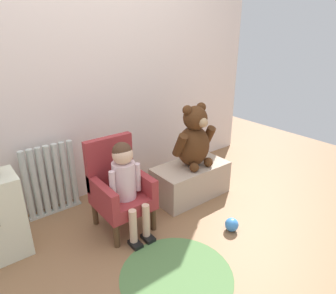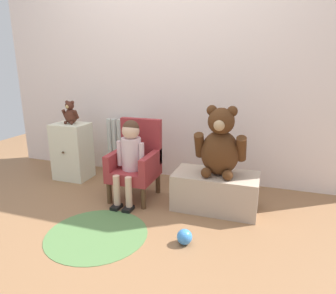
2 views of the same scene
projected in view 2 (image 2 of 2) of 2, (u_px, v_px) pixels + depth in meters
The scene contains 11 objects.
ground_plane at pixel (120, 225), 2.27m from camera, with size 6.00×6.00×0.00m, color #875F3F.
back_wall at pixel (168, 61), 2.99m from camera, with size 3.80×0.05×2.40m, color silver.
radiator at pixel (125, 147), 3.26m from camera, with size 0.43×0.05×0.60m.
small_dresser at pixel (72, 151), 3.13m from camera, with size 0.35×0.30×0.59m.
child_armchair at pixel (136, 162), 2.69m from camera, with size 0.39×0.41×0.70m.
child_figure at pixel (130, 150), 2.55m from camera, with size 0.25×0.35×0.72m.
low_bench at pixel (215, 191), 2.50m from camera, with size 0.69×0.36×0.31m, color tan.
large_teddy_bear at pixel (220, 145), 2.38m from camera, with size 0.41×0.29×0.56m.
small_teddy_bear at pixel (70, 114), 3.03m from camera, with size 0.17×0.12×0.24m.
floor_rug at pixel (97, 234), 2.14m from camera, with size 0.73×0.73×0.01m, color #4F7641.
toy_ball at pixel (185, 237), 2.02m from camera, with size 0.11×0.11×0.11m, color #3B83D3.
Camera 2 is at (1.00, -1.80, 1.18)m, focal length 32.00 mm.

